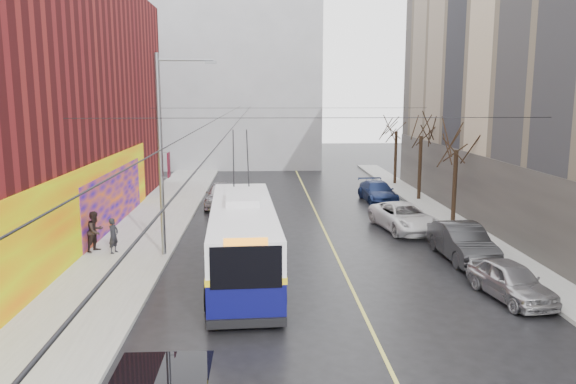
{
  "coord_description": "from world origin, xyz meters",
  "views": [
    {
      "loc": [
        -1.91,
        -14.69,
        7.23
      ],
      "look_at": [
        -0.69,
        10.31,
        2.89
      ],
      "focal_mm": 35.0,
      "sensor_mm": 36.0,
      "label": 1
    }
  ],
  "objects_px": {
    "tree_mid": "(422,125)",
    "parked_car_b": "(462,242)",
    "parked_car_c": "(404,217)",
    "following_car": "(222,194)",
    "tree_near": "(457,136)",
    "pedestrian_b": "(95,231)",
    "pedestrian_a": "(114,236)",
    "trolleybus": "(243,238)",
    "parked_car_d": "(378,192)",
    "tree_far": "(397,121)",
    "parked_car_a": "(511,281)",
    "streetlight_pole": "(164,150)"
  },
  "relations": [
    {
      "from": "trolleybus",
      "to": "pedestrian_a",
      "type": "relative_size",
      "value": 7.35
    },
    {
      "from": "trolleybus",
      "to": "pedestrian_b",
      "type": "distance_m",
      "value": 7.62
    },
    {
      "from": "parked_car_c",
      "to": "pedestrian_b",
      "type": "relative_size",
      "value": 2.81
    },
    {
      "from": "parked_car_c",
      "to": "following_car",
      "type": "distance_m",
      "value": 12.47
    },
    {
      "from": "streetlight_pole",
      "to": "tree_far",
      "type": "height_order",
      "value": "streetlight_pole"
    },
    {
      "from": "tree_near",
      "to": "pedestrian_b",
      "type": "bearing_deg",
      "value": -163.89
    },
    {
      "from": "tree_far",
      "to": "parked_car_d",
      "type": "distance_m",
      "value": 8.96
    },
    {
      "from": "tree_near",
      "to": "tree_mid",
      "type": "bearing_deg",
      "value": 90.0
    },
    {
      "from": "tree_mid",
      "to": "pedestrian_a",
      "type": "relative_size",
      "value": 4.16
    },
    {
      "from": "tree_far",
      "to": "parked_car_a",
      "type": "relative_size",
      "value": 1.65
    },
    {
      "from": "parked_car_b",
      "to": "pedestrian_b",
      "type": "height_order",
      "value": "pedestrian_b"
    },
    {
      "from": "tree_near",
      "to": "tree_far",
      "type": "distance_m",
      "value": 14.0
    },
    {
      "from": "parked_car_b",
      "to": "pedestrian_a",
      "type": "distance_m",
      "value": 15.65
    },
    {
      "from": "parked_car_a",
      "to": "parked_car_d",
      "type": "height_order",
      "value": "parked_car_d"
    },
    {
      "from": "tree_mid",
      "to": "parked_car_a",
      "type": "height_order",
      "value": "tree_mid"
    },
    {
      "from": "tree_far",
      "to": "parked_car_d",
      "type": "relative_size",
      "value": 1.36
    },
    {
      "from": "tree_near",
      "to": "tree_far",
      "type": "xyz_separation_m",
      "value": [
        0.0,
        14.0,
        0.17
      ]
    },
    {
      "from": "tree_mid",
      "to": "parked_car_b",
      "type": "relative_size",
      "value": 1.38
    },
    {
      "from": "following_car",
      "to": "pedestrian_b",
      "type": "bearing_deg",
      "value": -111.29
    },
    {
      "from": "streetlight_pole",
      "to": "pedestrian_b",
      "type": "xyz_separation_m",
      "value": [
        -3.36,
        0.66,
        -3.76
      ]
    },
    {
      "from": "parked_car_d",
      "to": "tree_near",
      "type": "bearing_deg",
      "value": -70.0
    },
    {
      "from": "streetlight_pole",
      "to": "tree_mid",
      "type": "xyz_separation_m",
      "value": [
        15.14,
        13.0,
        0.41
      ]
    },
    {
      "from": "streetlight_pole",
      "to": "pedestrian_a",
      "type": "bearing_deg",
      "value": 172.65
    },
    {
      "from": "tree_mid",
      "to": "parked_car_b",
      "type": "bearing_deg",
      "value": -98.14
    },
    {
      "from": "streetlight_pole",
      "to": "pedestrian_a",
      "type": "relative_size",
      "value": 5.6
    },
    {
      "from": "streetlight_pole",
      "to": "trolleybus",
      "type": "bearing_deg",
      "value": -37.37
    },
    {
      "from": "parked_car_a",
      "to": "pedestrian_b",
      "type": "bearing_deg",
      "value": 149.22
    },
    {
      "from": "pedestrian_b",
      "to": "tree_mid",
      "type": "bearing_deg",
      "value": -30.34
    },
    {
      "from": "parked_car_b",
      "to": "parked_car_c",
      "type": "relative_size",
      "value": 0.92
    },
    {
      "from": "streetlight_pole",
      "to": "parked_car_a",
      "type": "xyz_separation_m",
      "value": [
        13.14,
        -5.9,
        -4.17
      ]
    },
    {
      "from": "tree_far",
      "to": "parked_car_b",
      "type": "xyz_separation_m",
      "value": [
        -2.0,
        -20.98,
        -4.35
      ]
    },
    {
      "from": "parked_car_d",
      "to": "pedestrian_b",
      "type": "relative_size",
      "value": 2.58
    },
    {
      "from": "trolleybus",
      "to": "parked_car_b",
      "type": "distance_m",
      "value": 9.82
    },
    {
      "from": "parked_car_a",
      "to": "pedestrian_a",
      "type": "xyz_separation_m",
      "value": [
        -15.6,
        6.21,
        0.27
      ]
    },
    {
      "from": "pedestrian_a",
      "to": "tree_near",
      "type": "bearing_deg",
      "value": -51.26
    },
    {
      "from": "parked_car_b",
      "to": "tree_near",
      "type": "bearing_deg",
      "value": 72.02
    },
    {
      "from": "tree_mid",
      "to": "parked_car_c",
      "type": "xyz_separation_m",
      "value": [
        -3.2,
        -8.43,
        -4.52
      ]
    },
    {
      "from": "trolleybus",
      "to": "following_car",
      "type": "xyz_separation_m",
      "value": [
        -1.82,
        14.31,
        -0.73
      ]
    },
    {
      "from": "pedestrian_b",
      "to": "parked_car_d",
      "type": "bearing_deg",
      "value": -26.14
    },
    {
      "from": "following_car",
      "to": "pedestrian_b",
      "type": "distance_m",
      "value": 12.09
    },
    {
      "from": "pedestrian_a",
      "to": "pedestrian_b",
      "type": "height_order",
      "value": "pedestrian_b"
    },
    {
      "from": "parked_car_a",
      "to": "following_car",
      "type": "height_order",
      "value": "following_car"
    },
    {
      "from": "parked_car_a",
      "to": "pedestrian_a",
      "type": "relative_size",
      "value": 2.48
    },
    {
      "from": "tree_near",
      "to": "trolleybus",
      "type": "xyz_separation_m",
      "value": [
        -11.65,
        -8.66,
        -3.43
      ]
    },
    {
      "from": "tree_far",
      "to": "parked_car_a",
      "type": "bearing_deg",
      "value": -94.42
    },
    {
      "from": "parked_car_d",
      "to": "tree_mid",
      "type": "bearing_deg",
      "value": 0.84
    },
    {
      "from": "parked_car_c",
      "to": "following_car",
      "type": "height_order",
      "value": "following_car"
    },
    {
      "from": "tree_mid",
      "to": "parked_car_d",
      "type": "bearing_deg",
      "value": -175.83
    },
    {
      "from": "trolleybus",
      "to": "parked_car_d",
      "type": "relative_size",
      "value": 2.45
    },
    {
      "from": "streetlight_pole",
      "to": "tree_mid",
      "type": "relative_size",
      "value": 1.35
    }
  ]
}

